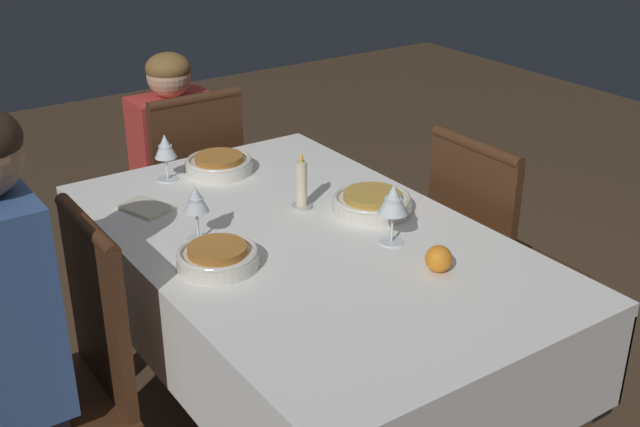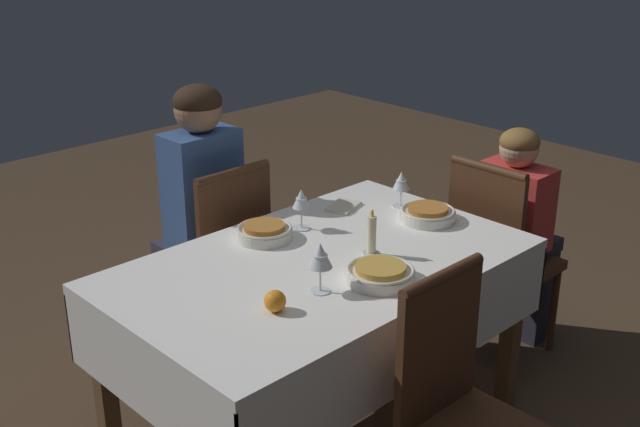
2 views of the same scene
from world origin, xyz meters
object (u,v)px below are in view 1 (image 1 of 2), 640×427
(chair_east, at_px, (189,195))
(napkin_red_folded, at_px, (145,208))
(chair_north, at_px, (64,382))
(bowl_north, at_px, (218,256))
(bowl_south, at_px, (372,202))
(orange_fruit, at_px, (439,259))
(candle_centerpiece, at_px, (301,188))
(bowl_east, at_px, (219,164))
(wine_glass_south, at_px, (393,201))
(person_child_red, at_px, (170,167))
(wine_glass_east, at_px, (165,148))
(wine_glass_north, at_px, (196,201))
(dining_table, at_px, (306,268))
(chair_south, at_px, (490,258))

(chair_east, height_order, napkin_red_folded, chair_east)
(chair_north, distance_m, bowl_north, 0.48)
(chair_north, distance_m, napkin_red_folded, 0.56)
(bowl_south, xyz_separation_m, orange_fruit, (-0.37, 0.08, 0.01))
(candle_centerpiece, bearing_deg, bowl_east, 9.21)
(bowl_south, height_order, wine_glass_south, wine_glass_south)
(person_child_red, xyz_separation_m, wine_glass_south, (-1.26, -0.07, 0.30))
(chair_north, distance_m, wine_glass_east, 0.81)
(wine_glass_south, xyz_separation_m, napkin_red_folded, (0.56, 0.45, -0.11))
(bowl_south, height_order, napkin_red_folded, bowl_south)
(bowl_east, distance_m, wine_glass_south, 0.72)
(bowl_south, bearing_deg, wine_glass_north, 77.29)
(dining_table, bearing_deg, bowl_east, -3.00)
(orange_fruit, bearing_deg, chair_east, 3.07)
(chair_south, distance_m, bowl_north, 0.97)
(bowl_east, relative_size, orange_fruit, 3.16)
(dining_table, distance_m, wine_glass_north, 0.35)
(chair_south, height_order, orange_fruit, chair_south)
(dining_table, relative_size, wine_glass_south, 8.61)
(bowl_north, xyz_separation_m, orange_fruit, (-0.33, -0.43, 0.01))
(bowl_north, distance_m, bowl_south, 0.52)
(wine_glass_south, height_order, orange_fruit, wine_glass_south)
(person_child_red, height_order, bowl_north, person_child_red)
(bowl_north, distance_m, wine_glass_south, 0.47)
(bowl_north, relative_size, bowl_east, 0.96)
(chair_south, relative_size, wine_glass_south, 5.47)
(chair_north, bearing_deg, chair_south, 84.54)
(wine_glass_east, relative_size, wine_glass_south, 0.89)
(wine_glass_south, relative_size, napkin_red_folded, 0.98)
(bowl_south, height_order, candle_centerpiece, candle_centerpiece)
(dining_table, bearing_deg, wine_glass_south, -133.70)
(person_child_red, height_order, bowl_south, person_child_red)
(dining_table, distance_m, chair_east, 0.95)
(wine_glass_north, xyz_separation_m, wine_glass_south, (-0.30, -0.41, 0.01))
(dining_table, distance_m, wine_glass_south, 0.31)
(bowl_south, bearing_deg, orange_fruit, 167.27)
(wine_glass_east, bearing_deg, dining_table, -166.75)
(person_child_red, relative_size, bowl_south, 4.46)
(bowl_north, bearing_deg, chair_south, -92.46)
(chair_east, height_order, orange_fruit, chair_east)
(candle_centerpiece, distance_m, orange_fruit, 0.51)
(chair_south, xyz_separation_m, wine_glass_east, (0.63, 0.80, 0.34))
(bowl_north, relative_size, wine_glass_south, 1.23)
(wine_glass_north, distance_m, wine_glass_east, 0.45)
(dining_table, height_order, wine_glass_south, wine_glass_south)
(wine_glass_north, xyz_separation_m, orange_fruit, (-0.49, -0.41, -0.08))
(bowl_east, relative_size, bowl_south, 0.94)
(chair_east, bearing_deg, napkin_red_folded, 54.64)
(dining_table, height_order, napkin_red_folded, napkin_red_folded)
(wine_glass_north, height_order, orange_fruit, wine_glass_north)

